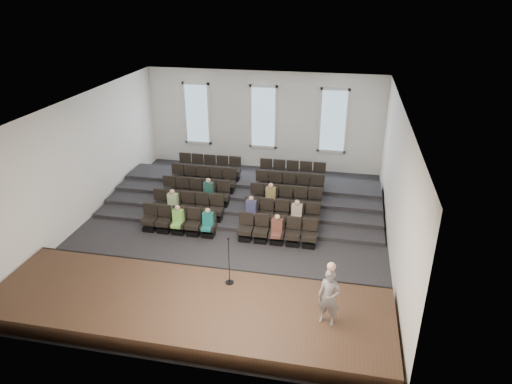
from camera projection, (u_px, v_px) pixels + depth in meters
ground at (231, 230)px, 17.95m from camera, size 14.00×14.00×0.00m
ceiling at (227, 105)px, 15.86m from camera, size 12.00×14.00×0.02m
wall_back at (264, 121)px, 23.16m from camera, size 12.00×0.04×5.00m
wall_front at (154, 282)px, 10.65m from camera, size 12.00×0.04×5.00m
wall_left at (81, 160)px, 17.98m from camera, size 0.04×14.00×5.00m
wall_right at (397, 184)px, 15.83m from camera, size 0.04×14.00×5.00m
stage at (188, 307)px, 13.30m from camera, size 11.80×3.60×0.50m
stage_lip at (206, 273)px, 14.88m from camera, size 11.80×0.06×0.52m
risers at (248, 193)px, 20.69m from camera, size 11.80×4.80×0.60m
seating_rows at (239, 198)px, 19.04m from camera, size 6.80×4.70×1.67m
windows at (263, 117)px, 23.02m from camera, size 8.44×0.10×3.24m
audience at (232, 208)px, 17.90m from camera, size 5.45×2.64×1.10m
speaker at (329, 297)px, 12.03m from camera, size 0.67×0.52×1.64m
mic_stand at (229, 270)px, 13.79m from camera, size 0.27×0.27×1.59m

